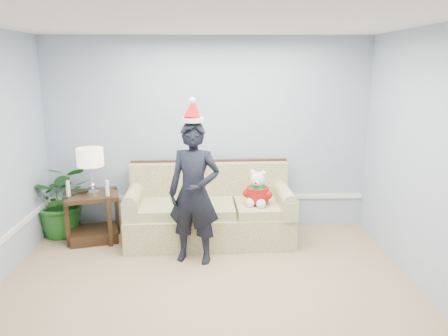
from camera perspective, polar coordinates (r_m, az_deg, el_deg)
name	(u,v)px	position (r m, az deg, el deg)	size (l,w,h in m)	color
room_shell	(205,183)	(3.67, -2.50, -1.91)	(4.54, 5.04, 2.74)	tan
wainscot_trim	(104,232)	(5.22, -15.35, -8.06)	(4.49, 4.99, 0.06)	white
sofa	(210,213)	(5.92, -1.90, -5.91)	(2.21, 1.01, 1.02)	#606831
side_table	(93,222)	(6.16, -16.69, -6.76)	(0.80, 0.73, 0.65)	#312011
table_lamp	(90,159)	(5.92, -17.08, 1.12)	(0.34, 0.34, 0.61)	silver
candle_pair	(88,189)	(5.92, -17.37, -2.60)	(0.56, 0.05, 0.21)	silver
houseplant	(63,199)	(6.39, -20.30, -3.85)	(0.93, 0.80, 1.03)	#1F601F
man	(194,193)	(5.13, -3.92, -3.30)	(0.62, 0.41, 1.69)	black
santa_hat	(193,111)	(4.96, -4.09, 7.46)	(0.30, 0.33, 0.29)	white
teddy_bear	(258,192)	(5.67, 4.44, -3.19)	(0.37, 0.37, 0.47)	white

